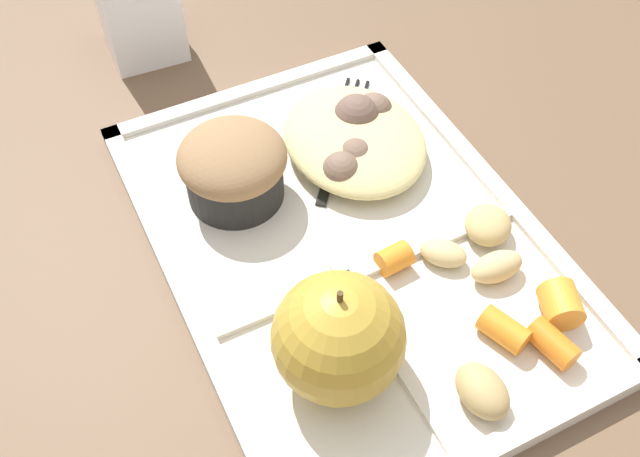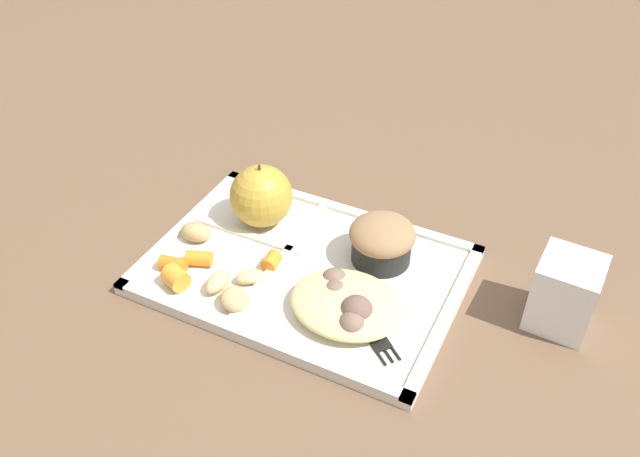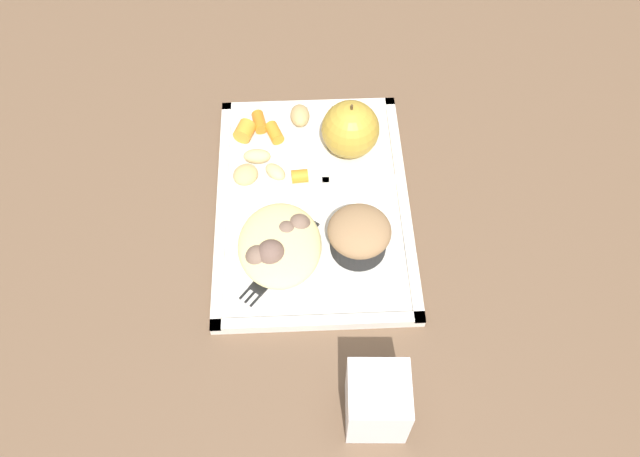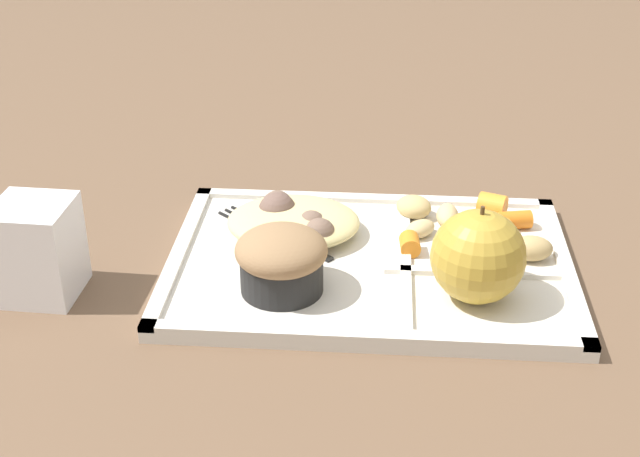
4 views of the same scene
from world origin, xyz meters
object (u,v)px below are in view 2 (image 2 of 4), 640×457
object	(u,v)px
lunch_tray	(305,270)
bran_muffin	(382,240)
milk_carton	(565,293)
green_apple	(261,196)
plastic_fork	(366,322)

from	to	relation	value
lunch_tray	bran_muffin	size ratio (longest dim) A/B	4.62
lunch_tray	milk_carton	bearing A→B (deg)	11.53
milk_carton	green_apple	bearing A→B (deg)	-176.87
plastic_fork	green_apple	bearing A→B (deg)	151.37
green_apple	milk_carton	xyz separation A→B (m)	(0.38, 0.00, -0.01)
bran_muffin	milk_carton	size ratio (longest dim) A/B	0.92
green_apple	lunch_tray	bearing A→B (deg)	-31.57
lunch_tray	milk_carton	xyz separation A→B (m)	(0.29, 0.06, 0.04)
green_apple	plastic_fork	world-z (taller)	green_apple
bran_muffin	plastic_fork	world-z (taller)	bran_muffin
green_apple	bran_muffin	size ratio (longest dim) A/B	1.10
lunch_tray	plastic_fork	xyz separation A→B (m)	(0.10, -0.05, 0.01)
plastic_fork	milk_carton	size ratio (longest dim) A/B	1.41
green_apple	plastic_fork	distance (m)	0.22
plastic_fork	lunch_tray	bearing A→B (deg)	154.12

